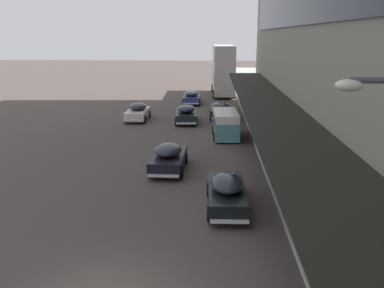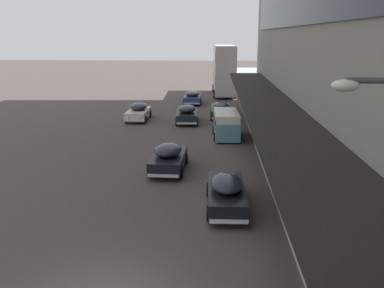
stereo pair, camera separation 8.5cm
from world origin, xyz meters
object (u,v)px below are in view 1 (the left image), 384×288
Objects in this scene: sedan_oncoming_front at (192,97)px; sedan_oncoming_rear at (220,110)px; sedan_trailing_mid at (227,192)px; vw_van at (226,123)px; sedan_lead_mid at (186,114)px; sedan_far_back at (138,112)px; pedestrian_at_kerb at (299,181)px; sedan_second_mid at (168,157)px; transit_bus_kerbside_front at (223,69)px.

sedan_oncoming_rear is at bearing -69.75° from sedan_oncoming_front.
vw_van is (0.30, 13.63, 0.34)m from sedan_trailing_mid.
vw_van is (0.27, -7.68, 0.36)m from sedan_oncoming_rear.
sedan_oncoming_rear is at bearing 38.17° from sedan_lead_mid.
sedan_far_back is at bearing 167.04° from sedan_lead_mid.
sedan_far_back is 22.27m from pedestrian_at_kerb.
sedan_second_mid is 0.96× the size of vw_van.
sedan_oncoming_front is 10.75m from sedan_lead_mid.
pedestrian_at_kerb reaches higher than sedan_oncoming_rear.
sedan_far_back is at bearing 140.60° from vw_van.
transit_bus_kerbside_front is at bearing 88.05° from sedan_oncoming_rear.
sedan_lead_mid is at bearing 121.68° from vw_van.
sedan_lead_mid is (-3.54, -17.87, -2.57)m from transit_bus_kerbside_front.
transit_bus_kerbside_front is at bearing 89.13° from sedan_trailing_mid.
vw_van reaches higher than sedan_far_back.
transit_bus_kerbside_front is 1.86× the size of sedan_oncoming_front.
sedan_second_mid is (-0.06, -24.41, 0.06)m from sedan_oncoming_front.
pedestrian_at_kerb is (6.22, -29.33, 0.47)m from sedan_oncoming_front.
sedan_far_back is 4.55m from sedan_lead_mid.
vw_van is at bearing 67.71° from sedan_second_mid.
sedan_second_mid is at bearing -73.70° from sedan_far_back.
transit_bus_kerbside_front is at bearing 94.08° from pedestrian_at_kerb.
transit_bus_kerbside_front is at bearing 83.34° from sedan_second_mid.
sedan_oncoming_rear is at bearing 89.93° from sedan_trailing_mid.
sedan_trailing_mid is 1.02× the size of sedan_lead_mid.
sedan_oncoming_rear is 1.02× the size of sedan_far_back.
sedan_oncoming_front is 10.66m from sedan_far_back.
sedan_trailing_mid is at bearing -59.41° from sedan_second_mid.
pedestrian_at_kerb is at bearing -61.65° from sedan_far_back.
sedan_oncoming_front is at bearing 95.89° from sedan_trailing_mid.
sedan_lead_mid reaches higher than sedan_second_mid.
sedan_lead_mid reaches higher than sedan_oncoming_rear.
transit_bus_kerbside_front is 1.99× the size of sedan_lead_mid.
transit_bus_kerbside_front is 31.85m from sedan_second_mid.
sedan_oncoming_rear is 2.46× the size of pedestrian_at_kerb.
pedestrian_at_kerb is at bearing -78.02° from sedan_oncoming_front.
sedan_oncoming_rear is 0.92× the size of sedan_oncoming_front.
pedestrian_at_kerb is (10.57, -19.60, 0.44)m from sedan_far_back.
sedan_oncoming_front is at bearing 101.98° from pedestrian_at_kerb.
sedan_far_back reaches higher than sedan_oncoming_rear.
sedan_oncoming_front is at bearing 89.86° from sedan_second_mid.
sedan_trailing_mid is 19.18m from sedan_lead_mid.
sedan_second_mid is (-3.68, -31.53, -2.58)m from transit_bus_kerbside_front.
sedan_far_back is (-4.35, -9.73, 0.04)m from sedan_oncoming_front.
vw_van is at bearing 88.76° from sedan_trailing_mid.
pedestrian_at_kerb is at bearing -77.83° from vw_van.
pedestrian_at_kerb is (2.60, -36.45, -2.16)m from transit_bus_kerbside_front.
sedan_trailing_mid is at bearing -91.24° from vw_van.
sedan_second_mid is 7.99m from pedestrian_at_kerb.
sedan_far_back is at bearing 118.35° from pedestrian_at_kerb.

